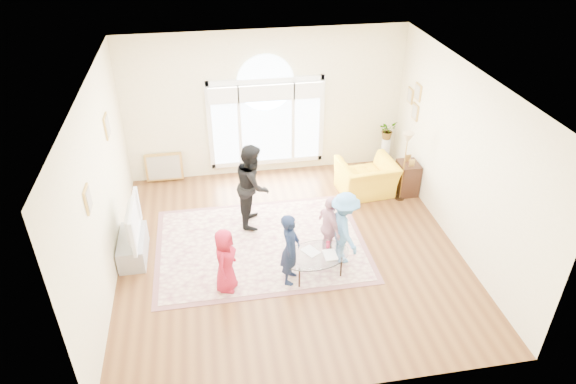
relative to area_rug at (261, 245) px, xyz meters
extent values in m
plane|color=#543119|center=(0.49, -0.25, -0.01)|extent=(6.00, 6.00, 0.00)
plane|color=#F1E7BD|center=(0.49, 2.75, 1.59)|extent=(6.00, 0.00, 6.00)
plane|color=#F1E7BD|center=(0.49, -3.25, 1.59)|extent=(6.00, 0.00, 6.00)
plane|color=#F1E7BD|center=(-2.51, -0.25, 1.59)|extent=(0.00, 6.00, 6.00)
plane|color=#F1E7BD|center=(3.49, -0.25, 1.59)|extent=(0.00, 6.00, 6.00)
plane|color=white|center=(0.49, -0.25, 3.19)|extent=(6.00, 6.00, 0.00)
cube|color=white|center=(0.49, 2.71, 0.24)|extent=(2.50, 0.08, 0.10)
cube|color=white|center=(0.49, 2.71, 2.14)|extent=(2.50, 0.08, 0.10)
cube|color=white|center=(-0.73, 2.71, 1.19)|extent=(0.10, 0.08, 2.00)
cube|color=white|center=(1.71, 2.71, 1.19)|extent=(0.10, 0.08, 2.00)
cube|color=#C6E2FF|center=(-0.40, 2.71, 1.19)|extent=(0.55, 0.02, 1.80)
cube|color=#C6E2FF|center=(1.39, 2.71, 1.19)|extent=(0.55, 0.02, 1.80)
cube|color=#C6E2FF|center=(0.49, 2.71, 1.19)|extent=(1.10, 0.02, 1.80)
cylinder|color=#C6E2FF|center=(0.49, 2.71, 2.09)|extent=(1.20, 0.02, 1.20)
cube|color=white|center=(-0.09, 2.70, 1.19)|extent=(0.07, 0.04, 1.80)
cube|color=white|center=(1.08, 2.70, 1.19)|extent=(0.07, 0.04, 1.80)
cube|color=white|center=(-0.40, 2.63, 1.91)|extent=(0.65, 0.12, 0.35)
cube|color=white|center=(0.49, 2.63, 1.91)|extent=(1.20, 0.12, 0.35)
cube|color=white|center=(1.39, 2.63, 1.91)|extent=(0.65, 0.12, 0.35)
cube|color=tan|center=(-2.49, 1.05, 2.09)|extent=(0.03, 0.34, 0.40)
cube|color=#ADA38E|center=(-2.47, 1.05, 2.09)|extent=(0.01, 0.28, 0.34)
cube|color=tan|center=(-2.49, -1.15, 1.99)|extent=(0.03, 0.30, 0.36)
cube|color=#ADA38E|center=(-2.47, -1.15, 1.99)|extent=(0.01, 0.24, 0.30)
cube|color=tan|center=(3.47, 1.80, 2.04)|extent=(0.03, 0.28, 0.34)
cube|color=#ADA38E|center=(3.45, 1.80, 2.04)|extent=(0.01, 0.22, 0.28)
cube|color=tan|center=(3.47, 1.80, 1.61)|extent=(0.03, 0.28, 0.34)
cube|color=#ADA38E|center=(3.45, 1.80, 1.61)|extent=(0.01, 0.22, 0.28)
cube|color=tan|center=(3.47, 2.15, 1.83)|extent=(0.03, 0.26, 0.32)
cube|color=#ADA38E|center=(3.45, 2.15, 1.83)|extent=(0.01, 0.20, 0.26)
cube|color=beige|center=(0.00, 0.00, 0.00)|extent=(3.60, 2.60, 0.02)
cube|color=#7C4F4F|center=(0.00, 0.00, 0.00)|extent=(3.80, 2.80, 0.01)
cube|color=#95979D|center=(-2.26, 0.05, 0.20)|extent=(0.45, 1.00, 0.42)
imported|color=black|center=(-2.26, 0.05, 0.75)|extent=(0.15, 1.17, 0.68)
cube|color=#578BEC|center=(-2.17, 0.05, 0.75)|extent=(0.02, 0.96, 0.55)
ellipsoid|color=silver|center=(0.81, -0.95, 0.40)|extent=(1.30, 0.96, 0.02)
cylinder|color=black|center=(1.14, -0.67, 0.19)|extent=(0.03, 0.03, 0.40)
cylinder|color=black|center=(0.40, -0.81, 0.19)|extent=(0.03, 0.03, 0.40)
cylinder|color=black|center=(1.22, -1.09, 0.19)|extent=(0.03, 0.03, 0.40)
cylinder|color=black|center=(0.48, -1.23, 0.19)|extent=(0.03, 0.03, 0.40)
imported|color=#B2A58C|center=(0.64, -0.93, 0.42)|extent=(0.33, 0.36, 0.03)
imported|color=#B2A58C|center=(0.93, -1.01, 0.42)|extent=(0.22, 0.29, 0.02)
cylinder|color=#C8274A|center=(1.05, -0.79, 0.47)|extent=(0.07, 0.07, 0.12)
imported|color=yellow|center=(2.41, 1.42, 0.36)|extent=(1.23, 1.10, 0.74)
cube|color=black|center=(3.27, 1.30, 0.34)|extent=(0.40, 0.50, 0.70)
cylinder|color=black|center=(3.07, 1.08, 0.00)|extent=(0.20, 0.20, 0.02)
cylinder|color=#A8843C|center=(3.07, 1.08, 0.67)|extent=(0.02, 0.02, 1.35)
cone|color=#CCB284|center=(3.07, 1.08, 1.39)|extent=(0.24, 0.24, 0.22)
cylinder|color=white|center=(3.19, 2.50, 0.34)|extent=(0.20, 0.20, 0.70)
imported|color=#33722D|center=(3.19, 2.50, 0.90)|extent=(0.48, 0.45, 0.42)
cube|color=tan|center=(-1.79, 2.65, -0.01)|extent=(0.80, 0.14, 0.62)
imported|color=#A5162E|center=(-0.69, -1.05, 0.58)|extent=(0.53, 0.64, 1.13)
imported|color=#131E3B|center=(0.36, -1.03, 0.65)|extent=(0.46, 0.55, 1.28)
imported|color=black|center=(-0.04, 0.76, 0.83)|extent=(0.75, 0.89, 1.64)
imported|color=#E1A1B3|center=(1.14, -0.52, 0.61)|extent=(0.45, 0.75, 1.20)
imported|color=#4C84BF|center=(1.36, -0.66, 0.68)|extent=(0.61, 0.93, 1.35)
camera|label=1|loc=(-0.77, -7.44, 5.80)|focal=32.00mm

